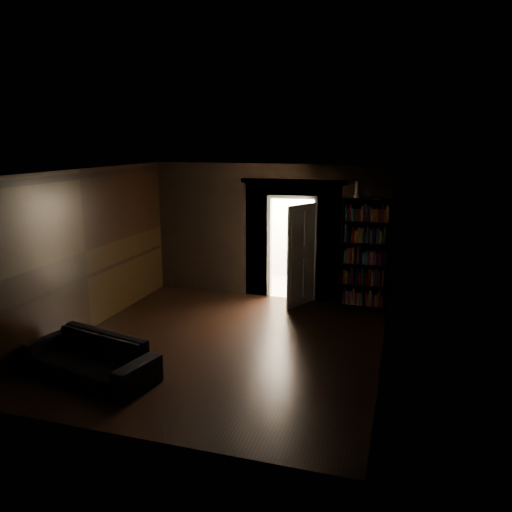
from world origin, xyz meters
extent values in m
plane|color=black|center=(0.00, 0.00, 0.00)|extent=(5.50, 5.50, 0.00)
cube|color=black|center=(-1.23, 2.80, 1.40)|extent=(2.55, 0.10, 2.80)
cube|color=black|center=(1.73, 2.80, 1.40)|extent=(1.55, 0.10, 2.80)
cube|color=black|center=(0.50, 2.80, 2.45)|extent=(0.90, 0.10, 0.70)
cube|color=black|center=(-2.50, 0.00, 1.40)|extent=(0.02, 5.50, 2.80)
cube|color=black|center=(2.50, 0.00, 1.40)|extent=(0.02, 5.50, 2.80)
cube|color=black|center=(0.00, -2.75, 1.40)|extent=(5.00, 0.02, 2.80)
cube|color=beige|center=(0.00, 0.00, 2.80)|extent=(5.00, 5.50, 0.02)
cube|color=silver|center=(0.50, 2.74, 1.05)|extent=(1.04, 0.06, 2.17)
cube|color=beige|center=(0.50, 3.65, -0.05)|extent=(2.20, 1.80, 0.10)
cube|color=beige|center=(0.50, 4.50, 1.20)|extent=(2.20, 0.10, 2.40)
cube|color=beige|center=(-0.55, 3.65, 1.20)|extent=(0.10, 1.60, 2.40)
cube|color=beige|center=(1.55, 3.65, 1.20)|extent=(0.10, 1.60, 2.40)
cube|color=beige|center=(0.50, 3.65, 2.45)|extent=(2.20, 1.80, 0.10)
cube|color=#D17076|center=(0.50, 4.44, 2.22)|extent=(2.00, 0.04, 0.26)
imported|color=black|center=(-1.40, -1.59, 0.38)|extent=(2.13, 1.28, 0.76)
cube|color=black|center=(2.00, 2.55, 1.10)|extent=(0.95, 0.67, 2.20)
cube|color=white|center=(0.72, 4.03, 0.82)|extent=(0.78, 0.72, 1.65)
cube|color=silver|center=(0.79, 2.35, 1.02)|extent=(0.41, 0.79, 2.05)
cube|color=silver|center=(1.80, 2.47, 2.36)|extent=(0.11, 0.11, 0.31)
cube|color=black|center=(0.82, 3.99, 1.77)|extent=(0.58, 0.26, 0.24)
camera|label=1|loc=(2.70, -7.14, 3.26)|focal=35.00mm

